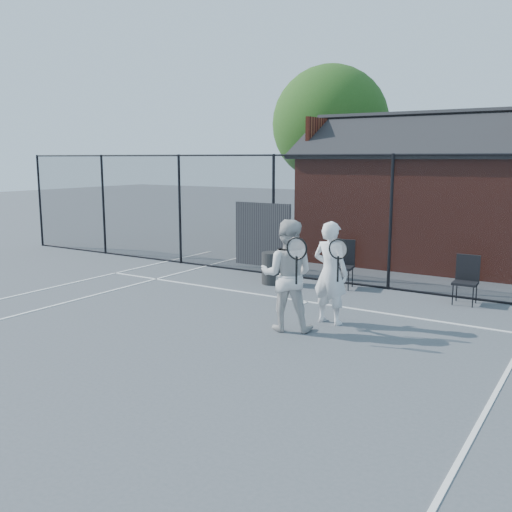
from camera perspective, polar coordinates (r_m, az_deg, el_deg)
The scene contains 10 objects.
ground at distance 9.26m, azimuth -3.54°, elevation -8.51°, with size 80.00×80.00×0.00m, color #484E52.
court_lines at distance 8.29m, azimuth -9.01°, elevation -10.81°, with size 11.02×18.00×0.01m.
fence at distance 13.37m, azimuth 8.00°, elevation 3.43°, with size 22.04×3.00×3.00m.
clubhouse at distance 16.82m, azimuth 16.23°, elevation 4.97°, with size 6.50×4.36×4.19m.
tree_left at distance 22.80m, azimuth 7.44°, elevation 12.94°, with size 4.48×4.48×6.44m.
player_front at distance 10.11m, azimuth 7.46°, elevation -1.65°, with size 0.84×0.64×1.82m.
player_back at distance 9.65m, azimuth 3.15°, elevation -1.92°, with size 1.13×1.00×1.90m.
chair_left at distance 12.95m, azimuth 8.54°, elevation -0.90°, with size 0.51×0.53×1.06m, color black.
chair_right at distance 12.14m, azimuth 20.20°, elevation -2.35°, with size 0.46×0.48×0.96m, color black.
waste_bin at distance 13.28m, azimuth 1.68°, elevation -1.22°, with size 0.51×0.51×0.74m, color black.
Camera 1 is at (5.19, -7.10, 2.91)m, focal length 40.00 mm.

